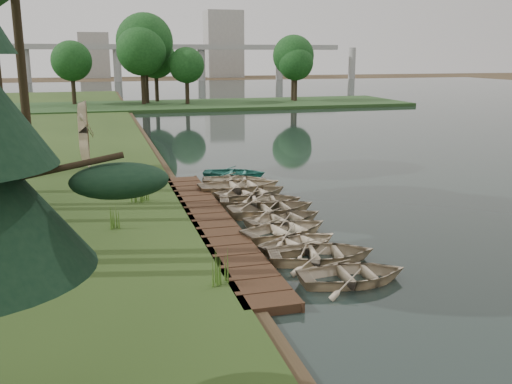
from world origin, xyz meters
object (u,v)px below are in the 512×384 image
object	(u,v)px
boardwalk	(212,223)
stored_rowboat	(88,162)
rowboat_1	(321,251)
rowboat_2	(301,241)
rowboat_0	(353,272)

from	to	relation	value
boardwalk	stored_rowboat	size ratio (longest dim) A/B	4.34
rowboat_1	rowboat_2	xyz separation A→B (m)	(-0.22, 1.23, -0.05)
rowboat_0	stored_rowboat	bearing A→B (deg)	25.14
rowboat_1	rowboat_2	world-z (taller)	rowboat_1
boardwalk	rowboat_1	world-z (taller)	rowboat_1
boardwalk	rowboat_1	bearing A→B (deg)	-61.57
rowboat_0	rowboat_2	world-z (taller)	rowboat_0
rowboat_1	rowboat_0	bearing A→B (deg)	-163.75
boardwalk	rowboat_0	bearing A→B (deg)	-66.84
rowboat_1	rowboat_2	size ratio (longest dim) A/B	1.15
boardwalk	rowboat_1	size ratio (longest dim) A/B	4.65
rowboat_1	rowboat_2	bearing A→B (deg)	18.69
boardwalk	rowboat_0	world-z (taller)	rowboat_0
rowboat_1	boardwalk	bearing A→B (deg)	37.04
boardwalk	stored_rowboat	distance (m)	12.51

